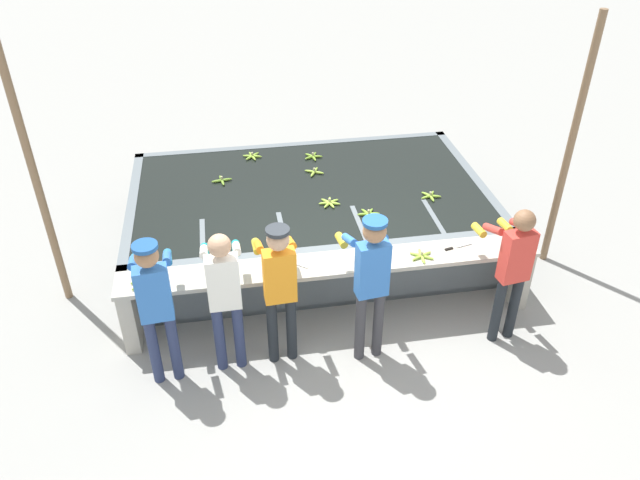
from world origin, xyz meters
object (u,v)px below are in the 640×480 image
Objects in this scene: worker_0 at (155,299)px; banana_bunch_floating_1 at (314,172)px; worker_1 at (224,290)px; banana_bunch_floating_3 at (252,156)px; knife_1 at (454,247)px; worker_2 at (279,282)px; banana_bunch_ledge_1 at (143,284)px; support_post_left at (36,181)px; banana_bunch_floating_2 at (222,180)px; worker_3 at (371,275)px; banana_bunch_floating_5 at (313,156)px; knife_0 at (289,261)px; banana_bunch_floating_0 at (369,214)px; banana_bunch_floating_4 at (430,196)px; banana_bunch_floating_6 at (330,203)px; support_post_right at (570,148)px; banana_bunch_ledge_0 at (422,256)px; worker_4 at (513,264)px.

worker_0 is 3.33m from banana_bunch_floating_1.
worker_1 is at bearing 6.30° from worker_0.
banana_bunch_floating_3 is 0.81× the size of knife_1.
banana_bunch_ledge_1 is at bearing 162.91° from worker_2.
support_post_left reaches higher than worker_2.
support_post_left is at bearing -150.69° from banana_bunch_floating_2.
worker_3 is at bearing -3.49° from worker_1.
worker_1 is at bearing -168.00° from knife_1.
banana_bunch_ledge_1 is at bearing -130.04° from banana_bunch_floating_5.
banana_bunch_floating_2 is at bearing 67.24° from banana_bunch_ledge_1.
banana_bunch_floating_3 is 0.96× the size of knife_0.
banana_bunch_floating_0 is 2.09m from banana_bunch_floating_2.
banana_bunch_floating_4 and banana_bunch_floating_5 have the same top height.
banana_bunch_floating_6 is 1.33m from knife_0.
banana_bunch_ledge_1 is at bearing 166.80° from worker_3.
banana_bunch_ledge_1 is 0.09× the size of support_post_right.
banana_bunch_ledge_0 reaches higher than banana_bunch_floating_6.
banana_bunch_ledge_1 reaches higher than banana_bunch_floating_3.
worker_3 is 4.98× the size of knife_1.
worker_2 is at bearing -30.50° from support_post_left.
banana_bunch_floating_0 is 2.80m from banana_bunch_ledge_1.
banana_bunch_floating_3 is 1.00× the size of banana_bunch_floating_6.
banana_bunch_floating_4 is (3.34, 1.78, -0.19)m from worker_0.
banana_bunch_ledge_1 is 5.13m from support_post_right.
banana_bunch_ledge_0 is (0.71, 0.53, -0.22)m from worker_3.
worker_2 is 0.96× the size of worker_3.
banana_bunch_floating_1 is 1.26m from banana_bunch_floating_2.
worker_1 is 5.70× the size of knife_0.
banana_bunch_floating_0 is (0.34, 1.50, -0.22)m from worker_3.
worker_1 is at bearing -37.63° from support_post_left.
banana_bunch_floating_0 is (1.25, 1.38, -0.17)m from worker_2.
banana_bunch_floating_0 is at bearing 111.10° from banana_bunch_ledge_0.
worker_1 is 3.18m from banana_bunch_floating_4.
banana_bunch_floating_4 is 0.09× the size of support_post_right.
banana_bunch_floating_0 is 2.50m from support_post_right.
support_post_right is (1.19, 1.31, 0.61)m from worker_4.
knife_1 is (-0.40, 0.61, -0.16)m from worker_4.
worker_4 is at bearing -57.92° from banana_bunch_floating_1.
banana_bunch_ledge_0 reaches higher than knife_0.
support_post_right is (1.59, 0.70, 0.77)m from knife_1.
banana_bunch_floating_6 is at bearing 30.64° from banana_bunch_ledge_1.
worker_1 is 0.96× the size of worker_3.
banana_bunch_floating_3 is (0.52, 3.23, -0.16)m from worker_1.
worker_1 is 5.92× the size of banana_bunch_floating_6.
knife_0 is at bearing -85.72° from banana_bunch_floating_3.
banana_bunch_floating_3 is 0.09× the size of support_post_left.
worker_2 is 4.78× the size of knife_1.
banana_bunch_floating_2 is at bearing 134.68° from banana_bunch_ledge_0.
knife_1 is (2.07, -2.68, -0.01)m from banana_bunch_floating_3.
banana_bunch_floating_2 is at bearing 138.02° from worker_4.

